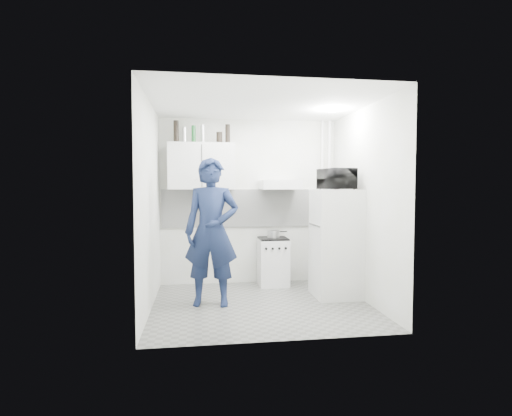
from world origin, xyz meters
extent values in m
plane|color=slate|center=(0.00, 0.00, 0.00)|extent=(2.80, 2.80, 0.00)
plane|color=white|center=(0.00, 0.00, 2.60)|extent=(2.80, 2.80, 0.00)
plane|color=beige|center=(0.00, 1.25, 1.30)|extent=(2.80, 0.00, 2.80)
plane|color=beige|center=(-1.40, 0.00, 1.30)|extent=(0.00, 2.60, 2.60)
plane|color=beige|center=(1.40, 0.00, 1.30)|extent=(0.00, 2.60, 2.60)
imported|color=#151F3F|center=(-0.64, 0.09, 0.96)|extent=(0.76, 0.56, 1.91)
cube|color=white|center=(0.34, 1.00, 0.36)|extent=(0.45, 0.45, 0.72)
cube|color=silver|center=(1.10, 0.25, 0.75)|extent=(0.62, 0.62, 1.50)
cube|color=black|center=(0.34, 1.00, 0.74)|extent=(0.43, 0.43, 0.03)
cylinder|color=silver|center=(0.36, 1.06, 0.80)|extent=(0.19, 0.19, 0.11)
imported|color=black|center=(1.10, 0.25, 1.64)|extent=(0.59, 0.45, 0.29)
cylinder|color=black|center=(-1.13, 1.07, 2.37)|extent=(0.08, 0.08, 0.33)
cylinder|color=silver|center=(-1.01, 1.07, 2.32)|extent=(0.06, 0.06, 0.23)
cylinder|color=#144C1E|center=(-0.87, 1.07, 2.33)|extent=(0.06, 0.06, 0.26)
cylinder|color=silver|center=(-0.73, 1.07, 2.34)|extent=(0.06, 0.06, 0.28)
cylinder|color=black|center=(-0.48, 1.07, 2.29)|extent=(0.09, 0.09, 0.17)
cylinder|color=black|center=(-0.35, 1.07, 2.34)|extent=(0.07, 0.07, 0.29)
cube|color=silver|center=(-0.75, 1.07, 1.85)|extent=(1.00, 0.35, 0.70)
cube|color=white|center=(0.45, 1.00, 1.57)|extent=(0.60, 0.50, 0.14)
cube|color=white|center=(0.00, 1.24, 1.20)|extent=(2.74, 0.03, 0.60)
cylinder|color=white|center=(1.30, 1.17, 1.30)|extent=(0.05, 0.05, 2.60)
cylinder|color=white|center=(1.18, 1.17, 1.30)|extent=(0.04, 0.04, 2.60)
cylinder|color=white|center=(1.00, 0.20, 2.57)|extent=(0.10, 0.10, 0.02)
camera|label=1|loc=(-0.80, -5.07, 1.53)|focal=28.00mm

